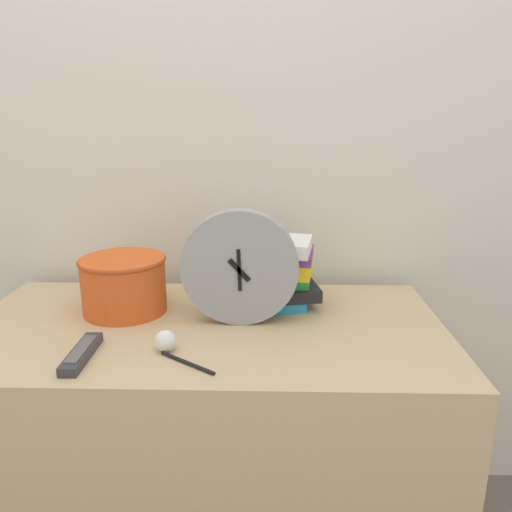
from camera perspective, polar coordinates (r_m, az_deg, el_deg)
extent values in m
cube|color=silver|center=(1.49, -4.60, 15.96)|extent=(6.00, 0.04, 2.40)
cube|color=tan|center=(1.41, -5.45, -21.04)|extent=(1.16, 0.60, 0.71)
cylinder|color=#99999E|center=(1.19, -1.86, -1.30)|extent=(0.28, 0.04, 0.28)
cylinder|color=silver|center=(1.18, -1.90, -1.50)|extent=(0.25, 0.01, 0.25)
cube|color=black|center=(1.17, -1.92, -1.61)|extent=(0.05, 0.01, 0.06)
cube|color=black|center=(1.17, -1.92, -1.61)|extent=(0.01, 0.01, 0.10)
cylinder|color=black|center=(1.17, -1.92, -1.61)|extent=(0.01, 0.01, 0.01)
cube|color=#2D9ED1|center=(1.34, 1.20, -5.05)|extent=(0.21, 0.17, 0.03)
cube|color=#232328|center=(1.32, 1.88, -4.02)|extent=(0.26, 0.17, 0.03)
cube|color=green|center=(1.32, 1.08, -2.39)|extent=(0.22, 0.16, 0.04)
cube|color=yellow|center=(1.30, 1.17, -0.85)|extent=(0.26, 0.20, 0.04)
cube|color=#7A3899|center=(1.29, 1.61, 0.27)|extent=(0.24, 0.18, 0.02)
cube|color=white|center=(1.26, 1.93, 1.24)|extent=(0.21, 0.17, 0.03)
cylinder|color=#E05623|center=(1.32, -14.86, -3.19)|extent=(0.21, 0.21, 0.14)
torus|color=#B3451C|center=(1.30, -15.07, -0.45)|extent=(0.22, 0.22, 0.01)
cube|color=#333338|center=(1.12, -19.32, -10.49)|extent=(0.04, 0.17, 0.02)
cube|color=#59595E|center=(1.12, -19.37, -9.96)|extent=(0.03, 0.13, 0.00)
sphere|color=white|center=(1.10, -10.29, -9.54)|extent=(0.05, 0.05, 0.05)
cylinder|color=black|center=(1.05, -7.86, -12.00)|extent=(0.12, 0.09, 0.01)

